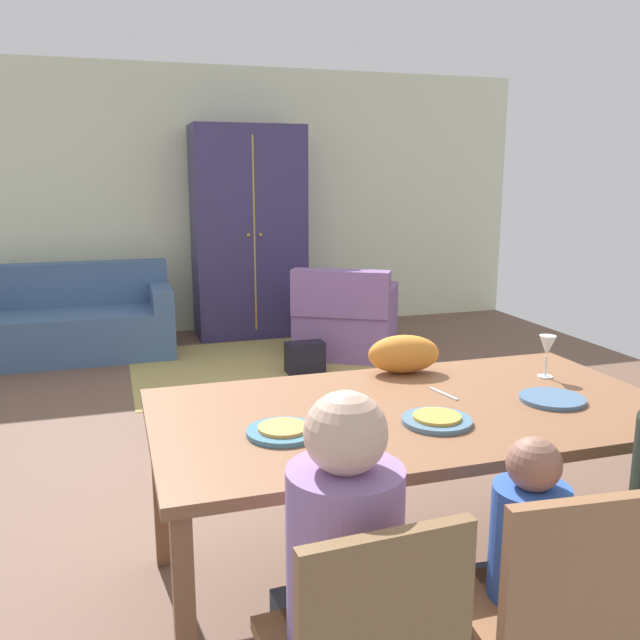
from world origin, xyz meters
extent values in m
cube|color=brown|center=(0.00, 0.42, -0.01)|extent=(6.82, 6.05, 0.02)
cube|color=beige|center=(0.00, 3.50, 1.35)|extent=(6.82, 0.10, 2.70)
cube|color=brown|center=(0.00, -1.43, 0.74)|extent=(1.97, 1.06, 0.04)
cube|color=brown|center=(-0.93, -1.90, 0.36)|extent=(0.06, 0.06, 0.72)
cube|color=brown|center=(-0.93, -0.96, 0.36)|extent=(0.06, 0.06, 0.72)
cube|color=brown|center=(0.92, -0.96, 0.36)|extent=(0.06, 0.06, 0.72)
cylinder|color=teal|center=(-0.55, -1.55, 0.77)|extent=(0.25, 0.25, 0.02)
cylinder|color=gold|center=(-0.55, -1.55, 0.78)|extent=(0.17, 0.17, 0.01)
cylinder|color=slate|center=(0.00, -1.61, 0.77)|extent=(0.25, 0.25, 0.02)
cylinder|color=gold|center=(0.00, -1.61, 0.78)|extent=(0.17, 0.17, 0.01)
cylinder|color=#4B6D94|center=(0.54, -1.53, 0.77)|extent=(0.25, 0.25, 0.02)
cylinder|color=silver|center=(0.70, -1.25, 0.76)|extent=(0.06, 0.06, 0.01)
cylinder|color=silver|center=(0.70, -1.25, 0.81)|extent=(0.01, 0.01, 0.09)
cone|color=silver|center=(0.70, -1.25, 0.90)|extent=(0.07, 0.07, 0.09)
cube|color=silver|center=(-0.30, -1.48, 0.76)|extent=(0.02, 0.15, 0.01)
cube|color=silver|center=(0.17, -1.33, 0.76)|extent=(0.05, 0.17, 0.01)
cube|color=brown|center=(-0.54, -2.43, 0.66)|extent=(0.42, 0.06, 0.42)
cylinder|color=#936FAC|center=(-0.55, -2.18, 0.68)|extent=(0.30, 0.30, 0.46)
sphere|color=beige|center=(-0.55, -2.18, 1.00)|extent=(0.21, 0.21, 0.21)
cube|color=#92623F|center=(0.00, -2.24, 0.43)|extent=(0.45, 0.45, 0.04)
cube|color=#92623F|center=(-0.02, -2.43, 0.66)|extent=(0.42, 0.08, 0.42)
cube|color=#92623F|center=(0.19, -2.08, 0.21)|extent=(0.04, 0.04, 0.41)
cylinder|color=blue|center=(0.00, -2.18, 0.62)|extent=(0.22, 0.22, 0.33)
sphere|color=#976655|center=(0.00, -2.18, 0.85)|extent=(0.15, 0.15, 0.15)
cube|color=#96572F|center=(0.34, -2.08, 0.21)|extent=(0.04, 0.04, 0.41)
ellipsoid|color=orange|center=(0.15, -1.00, 0.84)|extent=(0.34, 0.21, 0.17)
cube|color=tan|center=(0.33, 1.88, 0.00)|extent=(2.60, 1.80, 0.01)
cube|color=#425F87|center=(-1.53, 2.68, 0.21)|extent=(1.95, 0.84, 0.42)
cube|color=#425F87|center=(-1.53, 3.02, 0.62)|extent=(1.95, 0.20, 0.40)
cube|color=#425F87|center=(-0.64, 2.68, 0.52)|extent=(0.18, 0.84, 0.20)
cube|color=#7F5A94|center=(0.98, 2.08, 0.21)|extent=(1.15, 1.15, 0.42)
cube|color=#7F5A94|center=(0.82, 1.78, 0.62)|extent=(0.84, 0.59, 0.40)
cube|color=#7F5A94|center=(1.27, 1.91, 0.52)|extent=(0.57, 0.82, 0.20)
cube|color=#7F5A94|center=(0.69, 2.25, 0.52)|extent=(0.57, 0.82, 0.20)
cube|color=#352E59|center=(0.29, 3.11, 1.05)|extent=(1.10, 0.56, 2.10)
cube|color=#AF8C3D|center=(0.29, 2.82, 1.05)|extent=(0.02, 0.01, 1.89)
sphere|color=#AF8C3D|center=(0.23, 2.82, 1.05)|extent=(0.04, 0.04, 0.04)
sphere|color=#AF8C3D|center=(0.35, 2.82, 1.05)|extent=(0.04, 0.04, 0.04)
cube|color=black|center=(0.43, 1.58, 0.13)|extent=(0.32, 0.16, 0.26)
camera|label=1|loc=(-1.07, -3.64, 1.62)|focal=37.86mm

